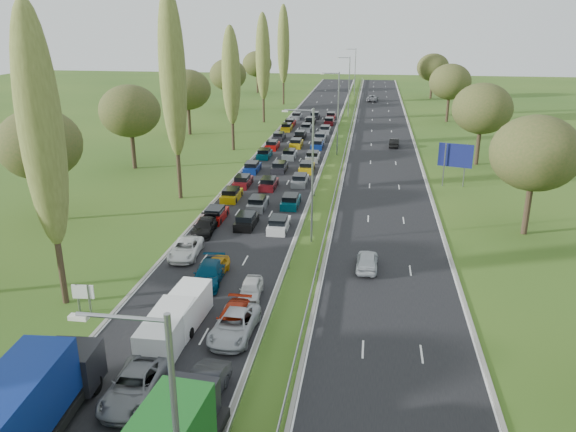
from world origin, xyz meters
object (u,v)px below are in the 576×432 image
at_px(white_van_front, 168,329).
at_px(direction_sign, 455,157).
at_px(near_car_3, 204,226).
at_px(info_sign, 83,295).
at_px(white_van_rear, 186,307).
at_px(near_car_2, 186,249).
at_px(blue_lorry, 29,405).

distance_m(white_van_front, direction_sign, 44.35).
xyz_separation_m(white_van_front, direction_sign, (21.76, 38.57, 2.46)).
xyz_separation_m(near_car_3, info_sign, (-3.75, -15.87, 0.69)).
distance_m(near_car_3, white_van_rear, 16.39).
bearing_deg(direction_sign, info_sign, -129.02).
bearing_deg(info_sign, white_van_rear, -1.13).
relative_size(near_car_2, near_car_3, 1.08).
bearing_deg(near_car_2, direction_sign, 40.89).
height_order(white_van_front, info_sign, white_van_front).
height_order(white_van_front, direction_sign, direction_sign).
height_order(near_car_2, white_van_front, white_van_front).
bearing_deg(blue_lorry, near_car_3, 86.08).
distance_m(white_van_rear, info_sign, 7.25).
distance_m(near_car_3, white_van_front, 19.19).
relative_size(near_car_2, blue_lorry, 0.51).
height_order(near_car_3, direction_sign, direction_sign).
bearing_deg(info_sign, white_van_front, -23.29).
distance_m(blue_lorry, white_van_front, 9.66).
xyz_separation_m(near_car_2, white_van_rear, (3.51, -10.52, 0.38)).
distance_m(near_car_2, near_car_3, 5.49).
distance_m(near_car_2, white_van_rear, 11.10).
height_order(near_car_3, blue_lorry, blue_lorry).
bearing_deg(white_van_rear, near_car_2, 111.65).
xyz_separation_m(info_sign, direction_sign, (28.80, 35.54, 2.20)).
xyz_separation_m(white_van_front, white_van_rear, (0.20, 2.89, -0.02)).
height_order(white_van_front, white_van_rear, white_van_front).
distance_m(blue_lorry, info_sign, 12.61).
bearing_deg(white_van_rear, near_car_3, 105.51).
relative_size(blue_lorry, white_van_rear, 1.85).
bearing_deg(white_van_front, near_car_3, 99.58).
bearing_deg(info_sign, near_car_2, 70.22).
xyz_separation_m(near_car_3, white_van_front, (3.29, -18.90, 0.43)).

